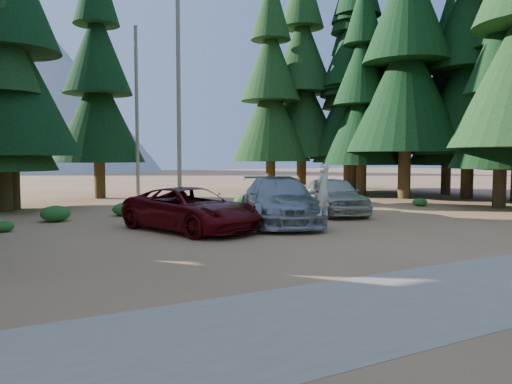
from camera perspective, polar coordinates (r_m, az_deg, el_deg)
ground at (r=15.87m, az=6.99°, el=-5.10°), size 160.00×160.00×0.00m
gravel_strip at (r=11.37m, az=26.86°, el=-9.11°), size 26.00×3.50×0.01m
forest_belt_north at (r=29.27m, az=-10.51°, el=-0.97°), size 36.00×7.00×22.00m
forest_belt_east at (r=29.92m, az=26.94°, el=-1.23°), size 6.00×22.00×22.00m
snag_front at (r=29.17m, az=-8.83°, el=10.84°), size 0.24×0.24×12.00m
snag_back at (r=29.88m, az=-13.46°, el=8.69°), size 0.20×0.20×10.00m
mountain_peak at (r=101.64m, az=-25.43°, el=9.38°), size 48.00×50.00×28.00m
red_pickup at (r=17.05m, az=-7.48°, el=-1.96°), size 3.96×5.81×1.48m
silver_minivan_center at (r=18.77m, az=2.72°, el=-0.98°), size 4.48×6.49×1.74m
silver_minivan_right at (r=22.05m, az=8.80°, el=-0.40°), size 3.35×5.22×1.65m
frisbee_player at (r=16.22m, az=7.65°, el=0.27°), size 0.71×0.58×1.67m
log_left at (r=22.69m, az=-11.01°, el=-2.06°), size 3.79×0.42×0.27m
log_mid at (r=26.88m, az=1.10°, el=-1.07°), size 2.93×1.42×0.25m
log_right at (r=25.50m, az=9.36°, el=-1.36°), size 4.44×0.82×0.28m
shrub_far_left at (r=22.03m, az=-14.81°, el=-1.92°), size 1.01×1.01×0.56m
shrub_left at (r=20.92m, az=-21.94°, el=-2.30°), size 1.12×1.12×0.62m
shrub_center_left at (r=21.84m, az=-8.71°, el=-1.77°), size 1.17×1.17×0.64m
shrub_center_right at (r=22.25m, az=-4.33°, el=-1.76°), size 0.99×0.99×0.55m
shrub_right at (r=25.34m, az=-1.42°, el=-1.04°), size 1.00×1.00×0.55m
shrub_far_right at (r=28.22m, az=9.88°, el=-0.48°), size 1.18×1.18×0.65m
shrub_edge_west at (r=18.77m, az=-26.88°, el=-3.53°), size 0.66×0.66×0.36m
shrub_edge_east at (r=26.87m, az=18.21°, el=-1.10°), size 0.74×0.74×0.41m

